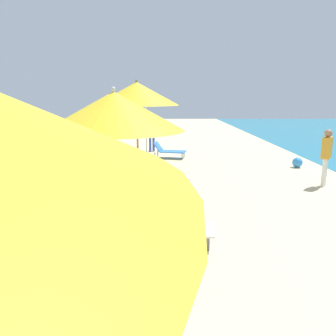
% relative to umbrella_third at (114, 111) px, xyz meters
% --- Properties ---
extents(umbrella_third, '(1.89, 1.89, 2.65)m').
position_rel_umbrella_third_xyz_m(umbrella_third, '(0.00, 0.00, 0.00)').
color(umbrella_third, silver).
rests_on(umbrella_third, ground).
extents(lounger_third_shoreside, '(1.56, 0.79, 0.64)m').
position_rel_umbrella_third_xyz_m(lounger_third_shoreside, '(0.74, 1.00, -2.02)').
color(lounger_third_shoreside, white).
rests_on(lounger_third_shoreside, ground).
extents(umbrella_fourth, '(2.08, 2.08, 2.91)m').
position_rel_umbrella_third_xyz_m(umbrella_fourth, '(0.02, 3.91, 0.24)').
color(umbrella_fourth, olive).
rests_on(umbrella_fourth, ground).
extents(lounger_fourth_shoreside, '(1.32, 0.91, 0.54)m').
position_rel_umbrella_third_xyz_m(lounger_fourth_shoreside, '(0.75, 4.85, -2.07)').
color(lounger_fourth_shoreside, white).
rests_on(lounger_fourth_shoreside, ground).
extents(lounger_fourth_inland, '(1.61, 0.98, 0.55)m').
position_rel_umbrella_third_xyz_m(lounger_fourth_inland, '(0.79, 2.94, -2.07)').
color(lounger_fourth_inland, white).
rests_on(lounger_fourth_inland, ground).
extents(umbrella_farthest, '(2.33, 2.33, 2.83)m').
position_rel_umbrella_third_xyz_m(umbrella_farthest, '(0.05, 8.12, 0.15)').
color(umbrella_farthest, silver).
rests_on(umbrella_farthest, ground).
extents(lounger_farthest_shoreside, '(1.39, 0.88, 0.66)m').
position_rel_umbrella_third_xyz_m(lounger_farthest_shoreside, '(0.91, 9.13, -2.01)').
color(lounger_farthest_shoreside, blue).
rests_on(lounger_farthest_shoreside, ground).
extents(person_walking_near, '(0.39, 0.42, 1.62)m').
position_rel_umbrella_third_xyz_m(person_walking_near, '(5.24, 4.71, -1.36)').
color(person_walking_near, silver).
rests_on(person_walking_near, ground).
extents(person_walking_mid, '(0.42, 0.35, 1.52)m').
position_rel_umbrella_third_xyz_m(person_walking_mid, '(0.18, 10.79, -1.43)').
color(person_walking_mid, '#334CB2').
rests_on(person_walking_mid, ground).
extents(beach_ball, '(0.36, 0.36, 0.36)m').
position_rel_umbrella_third_xyz_m(beach_ball, '(5.48, 7.23, -2.15)').
color(beach_ball, '#338CD8').
rests_on(beach_ball, ground).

